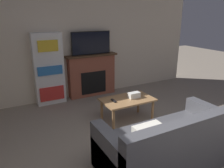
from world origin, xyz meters
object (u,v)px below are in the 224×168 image
object	(u,v)px
couch	(169,145)
bookshelf	(49,69)
tv	(91,43)
fireplace	(92,75)
coffee_table	(127,102)

from	to	relation	value
couch	bookshelf	bearing A→B (deg)	106.82
couch	bookshelf	size ratio (longest dim) A/B	1.17
tv	fireplace	bearing A→B (deg)	90.00
bookshelf	coffee_table	bearing A→B (deg)	-56.66
tv	coffee_table	size ratio (longest dim) A/B	1.01
fireplace	bookshelf	distance (m)	1.06
tv	coffee_table	xyz separation A→B (m)	(0.02, -1.60, -0.90)
coffee_table	bookshelf	xyz separation A→B (m)	(-1.05, 1.60, 0.39)
couch	tv	bearing A→B (deg)	87.12
fireplace	bookshelf	size ratio (longest dim) A/B	0.80
couch	coffee_table	bearing A→B (deg)	82.69
fireplace	couch	bearing A→B (deg)	-92.86
tv	bookshelf	bearing A→B (deg)	-179.82
fireplace	tv	size ratio (longest dim) A/B	1.31
tv	coffee_table	bearing A→B (deg)	-89.20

